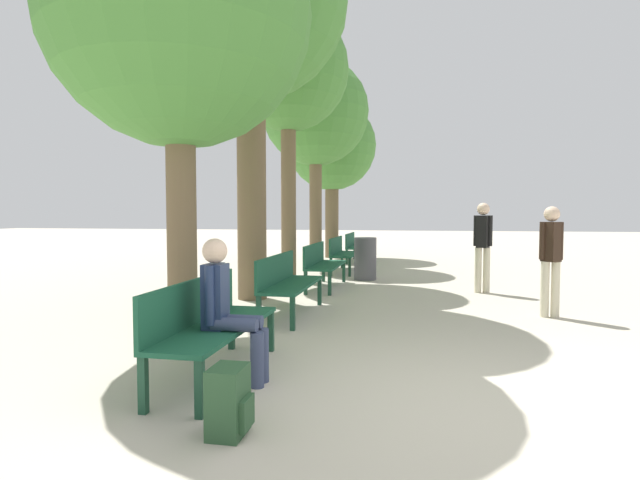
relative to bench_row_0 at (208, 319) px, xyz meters
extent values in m
plane|color=beige|center=(2.23, -0.43, -0.52)|extent=(80.00, 80.00, 0.00)
cube|color=#195138|center=(0.10, 0.00, -0.07)|extent=(0.54, 1.89, 0.04)
cube|color=#195138|center=(-0.15, 0.00, 0.15)|extent=(0.04, 1.89, 0.41)
cube|color=#19422D|center=(0.32, -0.90, -0.31)|extent=(0.06, 0.06, 0.43)
cube|color=#19422D|center=(0.32, 0.90, -0.31)|extent=(0.06, 0.06, 0.43)
cube|color=#19422D|center=(-0.12, -0.90, -0.31)|extent=(0.06, 0.06, 0.43)
cube|color=#19422D|center=(-0.12, 0.90, -0.31)|extent=(0.06, 0.06, 0.43)
cube|color=#195138|center=(0.10, 2.75, -0.07)|extent=(0.54, 1.89, 0.04)
cube|color=#195138|center=(-0.15, 2.75, 0.15)|extent=(0.04, 1.89, 0.41)
cube|color=#19422D|center=(0.32, 1.86, -0.31)|extent=(0.06, 0.06, 0.43)
cube|color=#19422D|center=(0.32, 3.65, -0.31)|extent=(0.06, 0.06, 0.43)
cube|color=#19422D|center=(-0.12, 1.86, -0.31)|extent=(0.06, 0.06, 0.43)
cube|color=#19422D|center=(-0.12, 3.65, -0.31)|extent=(0.06, 0.06, 0.43)
cube|color=#195138|center=(0.10, 5.51, -0.07)|extent=(0.54, 1.89, 0.04)
cube|color=#195138|center=(-0.15, 5.51, 0.15)|extent=(0.04, 1.89, 0.41)
cube|color=#19422D|center=(0.32, 4.61, -0.31)|extent=(0.06, 0.06, 0.43)
cube|color=#19422D|center=(0.32, 6.41, -0.31)|extent=(0.06, 0.06, 0.43)
cube|color=#19422D|center=(-0.12, 4.61, -0.31)|extent=(0.06, 0.06, 0.43)
cube|color=#19422D|center=(-0.12, 6.41, -0.31)|extent=(0.06, 0.06, 0.43)
cube|color=#195138|center=(0.10, 8.26, -0.07)|extent=(0.54, 1.89, 0.04)
cube|color=#195138|center=(-0.15, 8.26, 0.15)|extent=(0.04, 1.89, 0.41)
cube|color=#19422D|center=(0.32, 7.36, -0.31)|extent=(0.06, 0.06, 0.43)
cube|color=#19422D|center=(0.32, 9.16, -0.31)|extent=(0.06, 0.06, 0.43)
cube|color=#19422D|center=(-0.12, 7.36, -0.31)|extent=(0.06, 0.06, 0.43)
cube|color=#19422D|center=(-0.12, 9.16, -0.31)|extent=(0.06, 0.06, 0.43)
cube|color=#195138|center=(0.10, 11.02, -0.07)|extent=(0.54, 1.89, 0.04)
cube|color=#195138|center=(-0.15, 11.02, 0.15)|extent=(0.04, 1.89, 0.41)
cube|color=#19422D|center=(0.32, 10.12, -0.31)|extent=(0.06, 0.06, 0.43)
cube|color=#19422D|center=(0.32, 11.91, -0.31)|extent=(0.06, 0.06, 0.43)
cube|color=#19422D|center=(-0.12, 10.12, -0.31)|extent=(0.06, 0.06, 0.43)
cube|color=#19422D|center=(-0.12, 11.91, -0.31)|extent=(0.06, 0.06, 0.43)
cylinder|color=brown|center=(-0.94, 1.40, 0.97)|extent=(0.36, 0.36, 2.98)
sphere|color=#478438|center=(-0.94, 1.40, 3.33)|extent=(3.17, 3.17, 3.17)
cylinder|color=brown|center=(-0.94, 4.03, 1.57)|extent=(0.50, 0.50, 4.18)
cylinder|color=brown|center=(-0.94, 6.56, 1.42)|extent=(0.33, 0.33, 3.89)
sphere|color=#478438|center=(-0.94, 6.56, 4.10)|extent=(2.67, 2.67, 2.67)
cylinder|color=brown|center=(-0.94, 9.59, 1.23)|extent=(0.35, 0.35, 3.49)
sphere|color=#478438|center=(-0.94, 9.59, 3.79)|extent=(2.97, 2.97, 2.97)
cylinder|color=brown|center=(-0.94, 12.34, 0.94)|extent=(0.45, 0.45, 2.92)
sphere|color=#478438|center=(-0.94, 12.34, 3.21)|extent=(2.94, 2.94, 2.94)
cylinder|color=#384260|center=(0.33, -0.20, 0.01)|extent=(0.40, 0.12, 0.12)
cylinder|color=#384260|center=(0.53, -0.20, -0.29)|extent=(0.12, 0.12, 0.47)
cylinder|color=#384260|center=(0.33, -0.06, 0.01)|extent=(0.40, 0.12, 0.12)
cylinder|color=#384260|center=(0.53, -0.06, -0.29)|extent=(0.12, 0.12, 0.47)
cube|color=navy|center=(0.13, -0.13, 0.24)|extent=(0.18, 0.22, 0.57)
cylinder|color=navy|center=(0.13, -0.25, 0.26)|extent=(0.08, 0.08, 0.51)
cylinder|color=navy|center=(0.13, -0.01, 0.26)|extent=(0.08, 0.08, 0.51)
sphere|color=beige|center=(0.13, -0.13, 0.63)|extent=(0.22, 0.22, 0.22)
cube|color=#284C2D|center=(0.62, -1.12, -0.29)|extent=(0.22, 0.29, 0.46)
cube|color=#284C2D|center=(0.75, -1.12, -0.36)|extent=(0.04, 0.20, 0.20)
cylinder|color=beige|center=(2.99, 5.46, -0.10)|extent=(0.12, 0.12, 0.85)
cylinder|color=beige|center=(3.14, 5.46, -0.10)|extent=(0.12, 0.12, 0.85)
cube|color=black|center=(3.07, 5.46, 0.62)|extent=(0.27, 0.29, 0.60)
cylinder|color=black|center=(2.94, 5.46, 0.64)|extent=(0.09, 0.09, 0.57)
cylinder|color=black|center=(3.19, 5.46, 0.64)|extent=(0.09, 0.09, 0.57)
sphere|color=beige|center=(3.07, 5.46, 1.04)|extent=(0.23, 0.23, 0.23)
cylinder|color=beige|center=(3.66, 3.36, -0.12)|extent=(0.12, 0.12, 0.80)
cylinder|color=beige|center=(3.80, 3.36, -0.12)|extent=(0.12, 0.12, 0.80)
cube|color=black|center=(3.73, 3.36, 0.56)|extent=(0.28, 0.28, 0.56)
cylinder|color=black|center=(3.61, 3.36, 0.57)|extent=(0.08, 0.08, 0.54)
cylinder|color=black|center=(3.85, 3.36, 0.57)|extent=(0.08, 0.08, 0.54)
sphere|color=beige|center=(3.73, 3.36, 0.95)|extent=(0.22, 0.22, 0.22)
cylinder|color=#4C4C51|center=(0.74, 6.86, -0.05)|extent=(0.50, 0.50, 0.94)
camera|label=1|loc=(1.84, -4.20, 0.96)|focal=28.00mm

